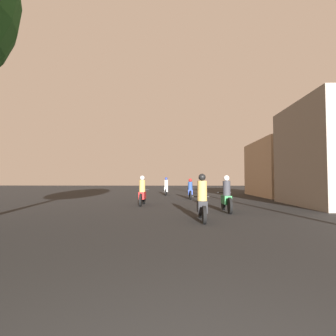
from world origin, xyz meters
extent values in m
cylinder|color=black|center=(0.70, 8.39, 0.28)|extent=(0.10, 0.56, 0.56)
cylinder|color=black|center=(0.70, 6.99, 0.28)|extent=(0.10, 0.56, 0.56)
cube|color=black|center=(0.70, 7.69, 0.48)|extent=(0.30, 0.75, 0.39)
cylinder|color=black|center=(0.70, 8.14, 0.77)|extent=(0.60, 0.04, 0.04)
cylinder|color=#B28E47|center=(0.70, 7.61, 1.00)|extent=(0.32, 0.32, 0.66)
sphere|color=black|center=(0.70, 7.61, 1.46)|extent=(0.24, 0.24, 0.24)
cylinder|color=black|center=(1.99, 10.90, 0.33)|extent=(0.10, 0.66, 0.66)
cylinder|color=black|center=(1.99, 9.42, 0.33)|extent=(0.10, 0.66, 0.66)
cube|color=#1E6B33|center=(1.99, 10.16, 0.51)|extent=(0.30, 0.94, 0.37)
cylinder|color=black|center=(1.99, 10.64, 0.80)|extent=(0.60, 0.04, 0.04)
cylinder|color=#2D2D33|center=(1.99, 10.07, 1.01)|extent=(0.32, 0.32, 0.62)
sphere|color=silver|center=(1.99, 10.07, 1.44)|extent=(0.24, 0.24, 0.24)
cylinder|color=black|center=(-2.00, 13.69, 0.33)|extent=(0.10, 0.67, 0.67)
cylinder|color=black|center=(-2.00, 12.28, 0.33)|extent=(0.10, 0.67, 0.67)
cube|color=red|center=(-2.00, 12.98, 0.53)|extent=(0.30, 0.94, 0.38)
cylinder|color=black|center=(-2.00, 13.44, 0.82)|extent=(0.60, 0.04, 0.04)
cylinder|color=#B28E47|center=(-2.00, 12.89, 1.04)|extent=(0.32, 0.32, 0.63)
sphere|color=silver|center=(-2.00, 12.89, 1.47)|extent=(0.24, 0.24, 0.24)
cylinder|color=black|center=(0.84, 18.32, 0.31)|extent=(0.10, 0.63, 0.63)
cylinder|color=black|center=(0.84, 17.06, 0.31)|extent=(0.10, 0.63, 0.63)
cube|color=#1E389E|center=(0.84, 17.69, 0.49)|extent=(0.30, 0.82, 0.35)
cylinder|color=black|center=(0.84, 18.10, 0.76)|extent=(0.60, 0.04, 0.04)
cylinder|color=navy|center=(0.84, 17.61, 0.94)|extent=(0.32, 0.32, 0.56)
sphere|color=#A51919|center=(0.84, 17.61, 1.34)|extent=(0.24, 0.24, 0.24)
cylinder|color=black|center=(-1.06, 23.00, 0.30)|extent=(0.10, 0.59, 0.59)
cylinder|color=black|center=(-1.06, 21.56, 0.30)|extent=(0.10, 0.59, 0.59)
cube|color=silver|center=(-1.06, 22.28, 0.48)|extent=(0.30, 0.87, 0.37)
cylinder|color=black|center=(-1.06, 22.75, 0.76)|extent=(0.60, 0.04, 0.04)
cylinder|color=silver|center=(-1.06, 22.19, 1.01)|extent=(0.32, 0.32, 0.69)
sphere|color=navy|center=(-1.06, 22.19, 1.47)|extent=(0.24, 0.24, 0.24)
cube|color=tan|center=(8.48, 20.84, 2.29)|extent=(4.01, 7.24, 4.59)
camera|label=1|loc=(-0.17, -1.20, 1.37)|focal=28.00mm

